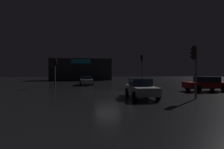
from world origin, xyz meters
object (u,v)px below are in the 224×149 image
Objects in this scene: car_far at (86,80)px; store_building at (81,70)px; traffic_signal_opposite at (55,67)px; traffic_signal_cross_left at (142,64)px; car_near at (141,88)px; car_crossing at (206,84)px; traffic_signal_main at (194,61)px.

store_building is at bearing 94.49° from car_far.
traffic_signal_opposite is at bearing -139.25° from car_far.
store_building is at bearing 112.09° from traffic_signal_cross_left.
car_near is 0.95× the size of car_crossing.
traffic_signal_main is at bearing -17.68° from car_near.
traffic_signal_opposite is 18.79m from car_crossing.
traffic_signal_main is 4.66m from car_near.
store_building is 3.67× the size of car_near.
store_building reaches higher than car_crossing.
car_near is (-3.37, -9.87, -2.47)m from traffic_signal_cross_left.
car_near is at bearing -50.68° from traffic_signal_opposite.
store_building is 4.09× the size of traffic_signal_opposite.
traffic_signal_opposite is 0.85× the size of traffic_signal_cross_left.
car_crossing is (17.19, -7.36, -1.91)m from traffic_signal_opposite.
car_far is at bearing 139.97° from car_crossing.
traffic_signal_cross_left reaches higher than car_crossing.
car_near is at bearing -79.62° from store_building.
car_far is at bearing -85.51° from store_building.
store_building is 3.47× the size of traffic_signal_cross_left.
store_building is at bearing 83.20° from traffic_signal_opposite.
car_crossing is (5.06, -6.54, -2.42)m from traffic_signal_cross_left.
traffic_signal_main is at bearing -73.79° from store_building.
car_far is (-8.52, 15.52, -2.19)m from traffic_signal_main.
car_crossing is (13.03, -10.94, 0.08)m from car_far.
store_building reaches higher than traffic_signal_cross_left.
car_near is 1.00× the size of car_far.
traffic_signal_cross_left is at bearing 92.86° from traffic_signal_main.
traffic_signal_main reaches higher than car_far.
traffic_signal_main is at bearing -43.27° from traffic_signal_opposite.
store_building is 3.85× the size of traffic_signal_main.
traffic_signal_main reaches higher than car_crossing.
traffic_signal_main is 11.14m from traffic_signal_cross_left.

